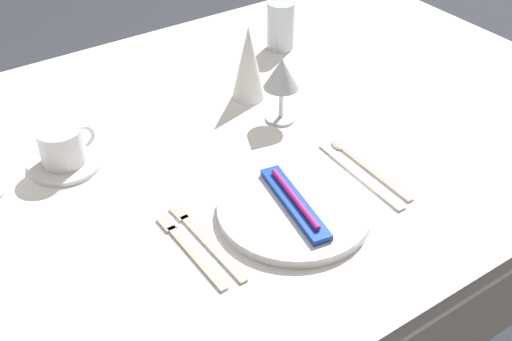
{
  "coord_description": "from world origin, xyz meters",
  "views": [
    {
      "loc": [
        -0.52,
        -0.92,
        1.48
      ],
      "look_at": [
        0.01,
        -0.14,
        0.76
      ],
      "focal_mm": 44.43,
      "sensor_mm": 36.0,
      "label": 1
    }
  ],
  "objects": [
    {
      "name": "dining_table",
      "position": [
        0.0,
        0.0,
        0.66
      ],
      "size": [
        1.8,
        1.11,
        0.74
      ],
      "color": "white",
      "rests_on": "ground"
    },
    {
      "name": "dinner_plate",
      "position": [
        0.01,
        -0.26,
        0.75
      ],
      "size": [
        0.27,
        0.27,
        0.02
      ],
      "primitive_type": "cylinder",
      "color": "white",
      "rests_on": "dining_table"
    },
    {
      "name": "toothbrush_package",
      "position": [
        0.01,
        -0.26,
        0.77
      ],
      "size": [
        0.07,
        0.21,
        0.02
      ],
      "color": "blue",
      "rests_on": "dinner_plate"
    },
    {
      "name": "fork_outer",
      "position": [
        -0.15,
        -0.23,
        0.74
      ],
      "size": [
        0.02,
        0.22,
        0.0
      ],
      "color": "beige",
      "rests_on": "dining_table"
    },
    {
      "name": "fork_inner",
      "position": [
        -0.18,
        -0.24,
        0.74
      ],
      "size": [
        0.02,
        0.2,
        0.0
      ],
      "color": "beige",
      "rests_on": "dining_table"
    },
    {
      "name": "dinner_knife",
      "position": [
        0.18,
        -0.25,
        0.74
      ],
      "size": [
        0.02,
        0.24,
        0.0
      ],
      "color": "beige",
      "rests_on": "dining_table"
    },
    {
      "name": "spoon_soup",
      "position": [
        0.21,
        -0.22,
        0.74
      ],
      "size": [
        0.03,
        0.23,
        0.01
      ],
      "color": "beige",
      "rests_on": "dining_table"
    },
    {
      "name": "saucer_right",
      "position": [
        -0.27,
        0.1,
        0.74
      ],
      "size": [
        0.14,
        0.14,
        0.01
      ],
      "primitive_type": "cylinder",
      "color": "white",
      "rests_on": "dining_table"
    },
    {
      "name": "coffee_cup_right",
      "position": [
        -0.27,
        0.1,
        0.79
      ],
      "size": [
        0.11,
        0.09,
        0.07
      ],
      "color": "white",
      "rests_on": "saucer_right"
    },
    {
      "name": "wine_glass_right",
      "position": [
        0.17,
        0.0,
        0.84
      ],
      "size": [
        0.08,
        0.08,
        0.14
      ],
      "color": "silver",
      "rests_on": "dining_table"
    },
    {
      "name": "drink_tumbler",
      "position": [
        0.37,
        0.28,
        0.79
      ],
      "size": [
        0.07,
        0.07,
        0.12
      ],
      "color": "silver",
      "rests_on": "dining_table"
    },
    {
      "name": "napkin_folded",
      "position": [
        0.17,
        0.12,
        0.83
      ],
      "size": [
        0.08,
        0.08,
        0.17
      ],
      "primitive_type": "cone",
      "color": "white",
      "rests_on": "dining_table"
    }
  ]
}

